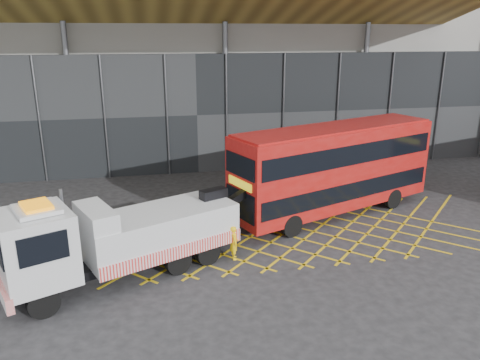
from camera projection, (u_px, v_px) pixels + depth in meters
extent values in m
plane|color=#242426|center=(183.00, 242.00, 21.73)|extent=(120.00, 120.00, 0.00)
cube|color=yellow|center=(75.00, 251.00, 20.83)|extent=(7.16, 7.16, 0.01)
cube|color=yellow|center=(75.00, 251.00, 20.83)|extent=(7.16, 7.16, 0.01)
cube|color=yellow|center=(112.00, 248.00, 21.13)|extent=(7.16, 7.16, 0.01)
cube|color=yellow|center=(112.00, 248.00, 21.13)|extent=(7.16, 7.16, 0.01)
cube|color=yellow|center=(148.00, 245.00, 21.43)|extent=(7.16, 7.16, 0.01)
cube|color=yellow|center=(148.00, 245.00, 21.43)|extent=(7.16, 7.16, 0.01)
cube|color=yellow|center=(183.00, 242.00, 21.72)|extent=(7.16, 7.16, 0.01)
cube|color=yellow|center=(183.00, 242.00, 21.72)|extent=(7.16, 7.16, 0.01)
cube|color=yellow|center=(217.00, 240.00, 22.02)|extent=(7.16, 7.16, 0.01)
cube|color=yellow|center=(217.00, 240.00, 22.02)|extent=(7.16, 7.16, 0.01)
cube|color=yellow|center=(250.00, 237.00, 22.32)|extent=(7.16, 7.16, 0.01)
cube|color=yellow|center=(250.00, 237.00, 22.32)|extent=(7.16, 7.16, 0.01)
cube|color=yellow|center=(282.00, 234.00, 22.62)|extent=(7.16, 7.16, 0.01)
cube|color=yellow|center=(282.00, 234.00, 22.62)|extent=(7.16, 7.16, 0.01)
cube|color=yellow|center=(314.00, 231.00, 22.92)|extent=(7.16, 7.16, 0.01)
cube|color=yellow|center=(314.00, 231.00, 22.92)|extent=(7.16, 7.16, 0.01)
cube|color=yellow|center=(344.00, 229.00, 23.21)|extent=(7.16, 7.16, 0.01)
cube|color=yellow|center=(344.00, 229.00, 23.21)|extent=(7.16, 7.16, 0.01)
cube|color=yellow|center=(374.00, 226.00, 23.51)|extent=(7.16, 7.16, 0.01)
cube|color=yellow|center=(374.00, 226.00, 23.51)|extent=(7.16, 7.16, 0.01)
cube|color=yellow|center=(403.00, 224.00, 23.81)|extent=(7.16, 7.16, 0.01)
cube|color=yellow|center=(403.00, 224.00, 23.81)|extent=(7.16, 7.16, 0.01)
cube|color=yellow|center=(432.00, 222.00, 24.11)|extent=(7.16, 7.16, 0.01)
cube|color=yellow|center=(432.00, 222.00, 24.11)|extent=(7.16, 7.16, 0.01)
cube|color=gray|center=(185.00, 37.00, 37.15)|extent=(55.00, 14.00, 18.00)
cube|color=black|center=(196.00, 114.00, 31.83)|extent=(55.00, 0.80, 8.00)
cylinder|color=#595B60|center=(71.00, 103.00, 29.85)|extent=(0.36, 0.36, 10.00)
cylinder|color=#595B60|center=(226.00, 99.00, 31.72)|extent=(0.36, 0.36, 10.00)
cylinder|color=#595B60|center=(363.00, 95.00, 33.58)|extent=(0.36, 0.36, 10.00)
cube|color=black|center=(130.00, 259.00, 18.67)|extent=(9.04, 4.81, 0.35)
cube|color=silver|center=(36.00, 247.00, 16.35)|extent=(3.20, 3.25, 2.59)
cube|color=red|center=(3.00, 291.00, 16.05)|extent=(1.29, 2.46, 0.55)
cube|color=orange|center=(36.00, 205.00, 16.00)|extent=(1.31, 1.46, 0.12)
cube|color=silver|center=(161.00, 229.00, 19.16)|extent=(6.65, 4.81, 1.59)
cube|color=red|center=(176.00, 253.00, 18.35)|extent=(5.65, 2.60, 0.55)
cube|color=silver|center=(96.00, 216.00, 17.37)|extent=(1.89, 2.59, 0.70)
cube|color=black|center=(213.00, 195.00, 20.31)|extent=(1.29, 0.95, 0.50)
cube|color=black|center=(232.00, 201.00, 21.01)|extent=(2.13, 1.21, 1.08)
cylinder|color=black|center=(43.00, 302.00, 15.91)|extent=(1.14, 0.77, 1.10)
cylinder|color=black|center=(29.00, 277.00, 17.53)|extent=(1.14, 0.77, 1.10)
cylinder|color=black|center=(208.00, 252.00, 19.56)|extent=(1.14, 0.77, 1.10)
cylinder|color=black|center=(183.00, 235.00, 21.18)|extent=(1.14, 0.77, 1.10)
cylinder|color=#595B60|center=(64.00, 216.00, 17.68)|extent=(0.14, 0.14, 2.19)
cube|color=#9E0F0C|center=(334.00, 167.00, 24.46)|extent=(11.85, 6.73, 4.11)
cube|color=black|center=(333.00, 184.00, 24.75)|extent=(11.44, 6.62, 0.90)
cube|color=black|center=(335.00, 149.00, 24.18)|extent=(11.44, 6.62, 1.01)
cube|color=black|center=(240.00, 204.00, 21.75)|extent=(0.91, 2.24, 1.38)
cube|color=black|center=(240.00, 166.00, 21.19)|extent=(0.91, 2.24, 1.01)
cube|color=yellow|center=(240.00, 184.00, 21.44)|extent=(0.74, 1.79, 0.37)
cube|color=#9E0F0C|center=(337.00, 127.00, 23.83)|extent=(11.56, 6.44, 0.13)
cylinder|color=black|center=(292.00, 226.00, 22.22)|extent=(1.14, 0.69, 1.10)
cylinder|color=black|center=(263.00, 210.00, 24.15)|extent=(1.14, 0.69, 1.10)
cylinder|color=black|center=(393.00, 199.00, 25.85)|extent=(1.14, 0.69, 1.10)
cylinder|color=black|center=(360.00, 187.00, 27.78)|extent=(1.14, 0.69, 1.10)
imported|color=yellow|center=(234.00, 243.00, 19.97)|extent=(0.39, 0.56, 1.50)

